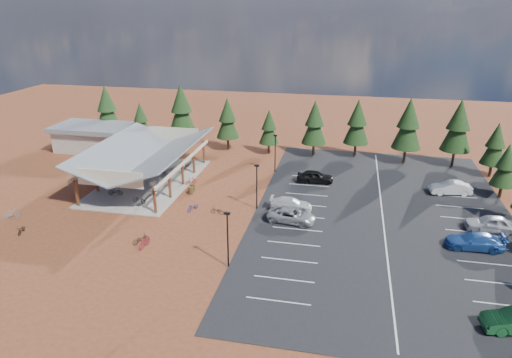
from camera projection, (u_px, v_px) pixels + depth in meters
name	position (u px, v px, depth m)	size (l,w,h in m)	color
ground	(208.00, 212.00, 49.37)	(140.00, 140.00, 0.00)	brown
asphalt_lot	(382.00, 216.00, 48.56)	(27.00, 44.00, 0.04)	black
concrete_pad	(149.00, 182.00, 57.64)	(10.60, 18.60, 0.10)	gray
bike_pavilion	(146.00, 153.00, 56.28)	(11.65, 19.40, 4.97)	#573119
outbuilding	(92.00, 137.00, 69.63)	(11.00, 7.00, 3.90)	#ADA593
lamp_post_0	(228.00, 236.00, 38.21)	(0.50, 0.25, 5.14)	black
lamp_post_1	(257.00, 184.00, 49.16)	(0.50, 0.25, 5.14)	black
lamp_post_2	(275.00, 151.00, 60.10)	(0.50, 0.25, 5.14)	black
trash_bin_0	(193.00, 187.00, 54.81)	(0.60, 0.60, 0.90)	#49341A
trash_bin_1	(191.00, 190.00, 53.96)	(0.60, 0.60, 0.90)	#49341A
pine_0	(107.00, 108.00, 72.23)	(3.96, 3.96, 9.21)	#382314
pine_1	(141.00, 119.00, 71.53)	(2.90, 2.90, 6.74)	#382314
pine_2	(181.00, 109.00, 70.13)	(4.20, 4.20, 9.77)	#382314
pine_3	(228.00, 118.00, 68.71)	(3.45, 3.45, 8.04)	#382314
pine_4	(269.00, 127.00, 67.08)	(2.88, 2.88, 6.71)	#382314
pine_5	(315.00, 122.00, 65.55)	(3.59, 3.59, 8.36)	#382314
pine_6	(357.00, 122.00, 65.45)	(3.65, 3.65, 8.51)	#382314
pine_7	(408.00, 124.00, 62.37)	(4.01, 4.01, 9.34)	#382314
pine_8	(458.00, 126.00, 61.41)	(4.02, 4.02, 9.36)	#382314
pine_12	(506.00, 165.00, 51.64)	(2.82, 2.82, 6.57)	#382314
pine_13	(496.00, 144.00, 57.95)	(3.11, 3.11, 7.23)	#382314
bike_0	(116.00, 191.00, 53.39)	(0.60, 1.71, 0.90)	black
bike_1	(121.00, 177.00, 57.75)	(0.43, 1.52, 0.91)	gray
bike_2	(138.00, 174.00, 58.68)	(0.65, 1.88, 0.99)	#1B3E95
bike_3	(154.00, 164.00, 62.28)	(0.53, 1.86, 1.12)	#9F3C1E
bike_4	(139.00, 199.00, 51.25)	(0.61, 1.74, 0.91)	black
bike_5	(161.00, 181.00, 56.14)	(0.51, 1.81, 1.09)	gray
bike_6	(161.00, 173.00, 59.22)	(0.61, 1.76, 0.92)	navy
bike_7	(184.00, 163.00, 62.67)	(0.43, 1.51, 0.91)	#9E1310
bike_8	(22.00, 230.00, 44.76)	(0.53, 1.52, 0.80)	black
bike_9	(12.00, 214.00, 47.99)	(0.44, 1.57, 0.95)	gray
bike_11	(145.00, 242.00, 42.15)	(0.51, 1.80, 1.08)	maroon
bike_12	(141.00, 239.00, 42.89)	(0.58, 1.66, 0.87)	black
bike_14	(193.00, 207.00, 49.59)	(0.59, 1.68, 0.88)	navy
bike_15	(191.00, 181.00, 56.82)	(0.43, 1.53, 0.92)	maroon
bike_16	(217.00, 211.00, 48.80)	(0.54, 1.55, 0.82)	black
car_2	(292.00, 216.00, 46.94)	(2.30, 4.98, 1.38)	gray
car_3	(291.00, 204.00, 49.75)	(1.86, 4.58, 1.33)	silver
car_4	(315.00, 177.00, 57.25)	(1.82, 4.52, 1.54)	black
car_7	(475.00, 241.00, 41.81)	(2.11, 5.19, 1.51)	#204995
car_8	(490.00, 223.00, 45.06)	(1.91, 4.74, 1.62)	#B0B2B9
car_9	(450.00, 188.00, 53.73)	(1.64, 4.69, 1.55)	silver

